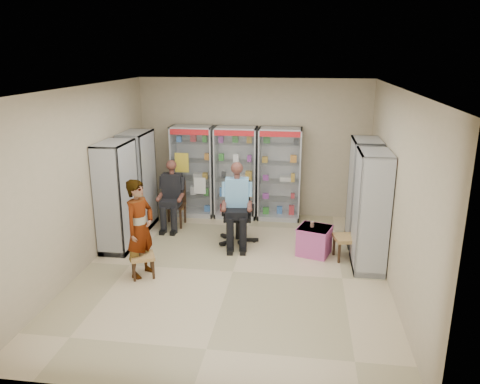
# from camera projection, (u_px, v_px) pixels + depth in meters

# --- Properties ---
(floor) EXTENTS (6.00, 6.00, 0.00)m
(floor) POSITION_uv_depth(u_px,v_px,m) (233.00, 272.00, 7.80)
(floor) COLOR #C8B38B
(floor) RESTS_ON ground
(room_shell) EXTENTS (5.02, 6.02, 3.01)m
(room_shell) POSITION_uv_depth(u_px,v_px,m) (232.00, 156.00, 7.24)
(room_shell) COLOR tan
(room_shell) RESTS_ON ground
(cabinet_back_left) EXTENTS (0.90, 0.50, 2.00)m
(cabinet_back_left) POSITION_uv_depth(u_px,v_px,m) (193.00, 171.00, 10.28)
(cabinet_back_left) COLOR #9D9EA3
(cabinet_back_left) RESTS_ON floor
(cabinet_back_mid) EXTENTS (0.90, 0.50, 2.00)m
(cabinet_back_mid) POSITION_uv_depth(u_px,v_px,m) (236.00, 173.00, 10.15)
(cabinet_back_mid) COLOR #AFB2B6
(cabinet_back_mid) RESTS_ON floor
(cabinet_back_right) EXTENTS (0.90, 0.50, 2.00)m
(cabinet_back_right) POSITION_uv_depth(u_px,v_px,m) (280.00, 174.00, 10.03)
(cabinet_back_right) COLOR #AFB2B7
(cabinet_back_right) RESTS_ON floor
(cabinet_right_far) EXTENTS (0.90, 0.50, 2.00)m
(cabinet_right_far) POSITION_uv_depth(u_px,v_px,m) (363.00, 192.00, 8.74)
(cabinet_right_far) COLOR #9FA1A6
(cabinet_right_far) RESTS_ON floor
(cabinet_right_near) EXTENTS (0.90, 0.50, 2.00)m
(cabinet_right_near) POSITION_uv_depth(u_px,v_px,m) (371.00, 211.00, 7.70)
(cabinet_right_near) COLOR #ABADB2
(cabinet_right_near) RESTS_ON floor
(cabinet_left_far) EXTENTS (0.90, 0.50, 2.00)m
(cabinet_left_far) POSITION_uv_depth(u_px,v_px,m) (138.00, 181.00, 9.52)
(cabinet_left_far) COLOR silver
(cabinet_left_far) RESTS_ON floor
(cabinet_left_near) EXTENTS (0.90, 0.50, 2.00)m
(cabinet_left_near) POSITION_uv_depth(u_px,v_px,m) (117.00, 197.00, 8.47)
(cabinet_left_near) COLOR #AEB2B5
(cabinet_left_near) RESTS_ON floor
(wooden_chair) EXTENTS (0.42, 0.42, 0.94)m
(wooden_chair) POSITION_uv_depth(u_px,v_px,m) (174.00, 204.00, 9.77)
(wooden_chair) COLOR black
(wooden_chair) RESTS_ON floor
(seated_customer) EXTENTS (0.44, 0.60, 1.34)m
(seated_customer) POSITION_uv_depth(u_px,v_px,m) (173.00, 196.00, 9.66)
(seated_customer) COLOR black
(seated_customer) RESTS_ON floor
(office_chair) EXTENTS (0.71, 0.71, 1.17)m
(office_chair) POSITION_uv_depth(u_px,v_px,m) (237.00, 213.00, 8.86)
(office_chair) COLOR black
(office_chair) RESTS_ON floor
(seated_shopkeeper) EXTENTS (0.57, 0.73, 1.49)m
(seated_shopkeeper) POSITION_uv_depth(u_px,v_px,m) (237.00, 206.00, 8.76)
(seated_shopkeeper) COLOR #75B1E7
(seated_shopkeeper) RESTS_ON floor
(pink_trunk) EXTENTS (0.66, 0.65, 0.51)m
(pink_trunk) POSITION_uv_depth(u_px,v_px,m) (314.00, 241.00, 8.42)
(pink_trunk) COLOR #BB4A8F
(pink_trunk) RESTS_ON floor
(tea_glass) EXTENTS (0.07, 0.07, 0.09)m
(tea_glass) POSITION_uv_depth(u_px,v_px,m) (312.00, 224.00, 8.35)
(tea_glass) COLOR #5B2D07
(tea_glass) RESTS_ON pink_trunk
(woven_stool_a) EXTENTS (0.50, 0.50, 0.42)m
(woven_stool_a) POSITION_uv_depth(u_px,v_px,m) (346.00, 247.00, 8.24)
(woven_stool_a) COLOR #945F3E
(woven_stool_a) RESTS_ON floor
(woven_stool_b) EXTENTS (0.50, 0.50, 0.37)m
(woven_stool_b) POSITION_uv_depth(u_px,v_px,m) (143.00, 265.00, 7.60)
(woven_stool_b) COLOR olive
(woven_stool_b) RESTS_ON floor
(standing_man) EXTENTS (0.56, 0.68, 1.61)m
(standing_man) POSITION_uv_depth(u_px,v_px,m) (140.00, 228.00, 7.49)
(standing_man) COLOR gray
(standing_man) RESTS_ON floor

